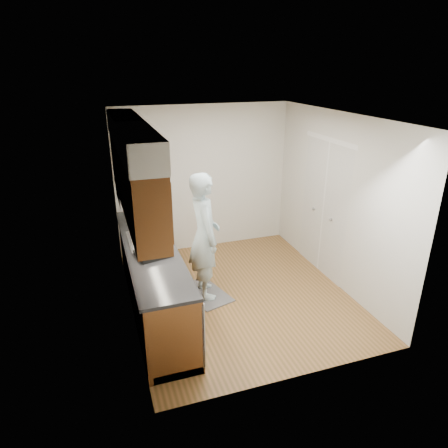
% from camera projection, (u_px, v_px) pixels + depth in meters
% --- Properties ---
extents(floor, '(3.50, 3.50, 0.00)m').
position_uv_depth(floor, '(238.00, 293.00, 5.78)').
color(floor, brown).
rests_on(floor, ground).
extents(ceiling, '(3.50, 3.50, 0.00)m').
position_uv_depth(ceiling, '(241.00, 116.00, 4.85)').
color(ceiling, white).
rests_on(ceiling, wall_left).
extents(wall_left, '(0.02, 3.50, 2.50)m').
position_uv_depth(wall_left, '(125.00, 226.00, 4.88)').
color(wall_left, beige).
rests_on(wall_left, floor).
extents(wall_right, '(0.02, 3.50, 2.50)m').
position_uv_depth(wall_right, '(337.00, 201.00, 5.76)').
color(wall_right, beige).
rests_on(wall_right, floor).
extents(wall_back, '(3.00, 0.02, 2.50)m').
position_uv_depth(wall_back, '(204.00, 179.00, 6.86)').
color(wall_back, beige).
rests_on(wall_back, floor).
extents(counter, '(0.64, 2.80, 1.30)m').
position_uv_depth(counter, '(153.00, 277.00, 5.25)').
color(counter, brown).
rests_on(counter, floor).
extents(upper_cabinets, '(0.47, 2.80, 1.21)m').
position_uv_depth(upper_cabinets, '(133.00, 168.00, 4.70)').
color(upper_cabinets, brown).
rests_on(upper_cabinets, wall_left).
extents(closet_door, '(0.02, 1.22, 2.05)m').
position_uv_depth(closet_door, '(323.00, 209.00, 6.10)').
color(closet_door, silver).
rests_on(closet_door, wall_right).
extents(floor_mat, '(0.69, 0.92, 0.02)m').
position_uv_depth(floor_mat, '(206.00, 293.00, 5.78)').
color(floor_mat, slate).
rests_on(floor_mat, floor).
extents(person, '(0.49, 0.72, 2.03)m').
position_uv_depth(person, '(204.00, 228.00, 5.39)').
color(person, '#A3BEC6').
rests_on(person, floor_mat).
extents(soap_bottle_a, '(0.12, 0.12, 0.27)m').
position_uv_depth(soap_bottle_a, '(135.00, 216.00, 5.68)').
color(soap_bottle_a, '#B4C0C4').
rests_on(soap_bottle_a, counter).
extents(soap_bottle_b, '(0.10, 0.10, 0.19)m').
position_uv_depth(soap_bottle_b, '(145.00, 221.00, 5.63)').
color(soap_bottle_b, '#B4C0C4').
rests_on(soap_bottle_b, counter).
extents(soap_bottle_c, '(0.18, 0.18, 0.19)m').
position_uv_depth(soap_bottle_c, '(147.00, 215.00, 5.84)').
color(soap_bottle_c, '#B4C0C4').
rests_on(soap_bottle_c, counter).
extents(dish_rack, '(0.45, 0.41, 0.06)m').
position_uv_depth(dish_rack, '(153.00, 253.00, 4.81)').
color(dish_rack, black).
rests_on(dish_rack, counter).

